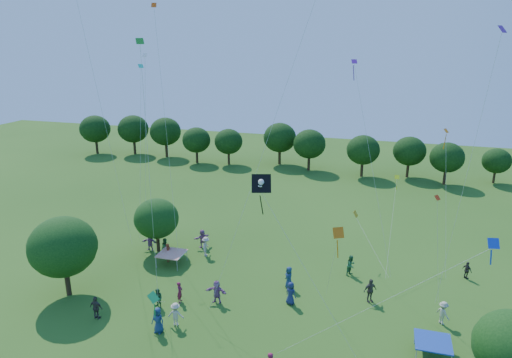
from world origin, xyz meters
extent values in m
cylinder|color=#422B19|center=(-15.47, 14.69, 0.97)|extent=(0.40, 0.40, 1.93)
ellipsoid|color=#194413|center=(-15.47, 14.69, 4.10)|extent=(5.09, 5.09, 4.58)
cylinder|color=#422B19|center=(-12.40, 23.55, 0.78)|extent=(0.32, 0.32, 1.56)
ellipsoid|color=#194413|center=(-12.40, 23.55, 3.31)|extent=(4.11, 4.11, 3.70)
cylinder|color=#422B19|center=(-41.12, 55.27, 1.08)|extent=(0.44, 0.44, 2.15)
ellipsoid|color=#13350F|center=(-41.12, 55.27, 4.35)|extent=(5.17, 5.17, 4.65)
cylinder|color=#422B19|center=(-34.66, 56.91, 1.09)|extent=(0.45, 0.45, 2.17)
ellipsoid|color=#13350F|center=(-34.66, 56.91, 4.39)|extent=(5.22, 5.22, 4.70)
cylinder|color=#422B19|center=(-28.36, 56.56, 1.08)|extent=(0.44, 0.44, 2.15)
ellipsoid|color=#13350F|center=(-28.36, 56.56, 4.35)|extent=(5.17, 5.17, 4.65)
cylinder|color=#422B19|center=(-21.78, 54.28, 0.93)|extent=(0.38, 0.38, 1.87)
ellipsoid|color=#13350F|center=(-21.78, 54.28, 3.77)|extent=(4.48, 4.48, 4.03)
cylinder|color=#422B19|center=(-16.56, 54.89, 0.92)|extent=(0.38, 0.38, 1.84)
ellipsoid|color=#13350F|center=(-16.56, 54.89, 3.72)|extent=(4.42, 4.42, 3.98)
cylinder|color=#422B19|center=(-8.83, 57.29, 1.07)|extent=(0.44, 0.44, 2.14)
ellipsoid|color=#13350F|center=(-8.83, 57.29, 4.33)|extent=(5.14, 5.14, 4.63)
cylinder|color=#422B19|center=(-3.73, 55.12, 1.01)|extent=(0.42, 0.42, 2.03)
ellipsoid|color=#13350F|center=(-3.73, 55.12, 4.09)|extent=(4.86, 4.86, 4.37)
cylinder|color=#422B19|center=(4.25, 54.00, 0.98)|extent=(0.40, 0.40, 1.96)
ellipsoid|color=#13350F|center=(4.25, 54.00, 3.96)|extent=(4.71, 4.71, 4.24)
cylinder|color=#422B19|center=(10.62, 55.53, 0.96)|extent=(0.39, 0.39, 1.91)
ellipsoid|color=#13350F|center=(10.62, 55.53, 3.87)|extent=(4.59, 4.59, 4.13)
cylinder|color=#422B19|center=(15.42, 53.36, 0.94)|extent=(0.39, 0.39, 1.89)
ellipsoid|color=#13350F|center=(15.42, 53.36, 3.82)|extent=(4.54, 4.54, 4.08)
cylinder|color=#422B19|center=(22.08, 55.90, 0.79)|extent=(0.33, 0.33, 1.58)
ellipsoid|color=#13350F|center=(22.08, 55.90, 3.20)|extent=(3.80, 3.80, 3.42)
cube|color=red|center=(-10.00, 21.51, 1.05)|extent=(2.20, 2.20, 0.08)
cylinder|color=#999999|center=(-11.00, 20.51, 0.55)|extent=(0.05, 0.05, 1.10)
cylinder|color=#999999|center=(-9.00, 20.51, 0.55)|extent=(0.05, 0.05, 1.10)
cylinder|color=#999999|center=(-11.00, 22.51, 0.55)|extent=(0.05, 0.05, 1.10)
cylinder|color=#999999|center=(-9.00, 22.51, 0.55)|extent=(0.05, 0.05, 1.10)
cube|color=#193CA3|center=(11.25, 14.97, 1.05)|extent=(2.20, 2.20, 0.08)
cylinder|color=#999999|center=(10.25, 13.97, 0.55)|extent=(0.05, 0.05, 1.10)
cylinder|color=#999999|center=(10.25, 15.97, 0.55)|extent=(0.05, 0.05, 1.10)
cylinder|color=#999999|center=(12.25, 15.97, 0.55)|extent=(0.05, 0.05, 1.10)
imported|color=navy|center=(-6.44, 12.33, 0.93)|extent=(0.96, 0.59, 1.86)
imported|color=#285A26|center=(-11.21, 22.76, 0.89)|extent=(0.62, 0.95, 1.79)
imported|color=beige|center=(-5.63, 13.37, 0.87)|extent=(1.19, 0.65, 1.74)
imported|color=#362F2B|center=(14.72, 26.15, 0.75)|extent=(0.90, 0.92, 1.51)
imported|color=#90548F|center=(-13.28, 23.57, 0.80)|extent=(1.52, 0.60, 1.60)
imported|color=navy|center=(0.82, 20.54, 0.91)|extent=(0.88, 1.02, 1.82)
imported|color=maroon|center=(-10.54, 22.01, 0.85)|extent=(0.42, 0.64, 1.69)
imported|color=#2B663C|center=(5.40, 24.06, 0.89)|extent=(0.86, 1.00, 1.79)
imported|color=#B9B594|center=(12.19, 18.80, 0.86)|extent=(1.11, 1.19, 1.73)
imported|color=#473E39|center=(7.15, 20.27, 0.95)|extent=(1.19, 1.08, 1.89)
imported|color=#9F5C8F|center=(-8.77, 25.56, 0.89)|extent=(1.46, 1.70, 1.79)
imported|color=navy|center=(1.46, 18.27, 0.90)|extent=(1.01, 0.81, 1.81)
imported|color=maroon|center=(-6.65, 16.18, 0.83)|extent=(0.48, 0.67, 1.66)
imported|color=#255732|center=(-7.86, 15.01, 0.77)|extent=(0.85, 0.64, 1.53)
imported|color=#C6B09E|center=(-7.71, 23.90, 0.93)|extent=(0.70, 1.27, 1.86)
imported|color=#403633|center=(-11.40, 12.51, 0.88)|extent=(1.05, 0.52, 1.75)
imported|color=#8D528A|center=(-3.95, 16.90, 0.91)|extent=(1.72, 0.68, 1.82)
cube|color=black|center=(1.11, 11.26, 11.65)|extent=(1.18, 0.85, 0.90)
cube|color=black|center=(1.11, 11.31, 10.39)|extent=(0.18, 0.26, 1.18)
sphere|color=white|center=(1.11, 11.20, 11.75)|extent=(0.33, 0.33, 0.33)
cylinder|color=white|center=(1.11, 11.20, 11.47)|extent=(0.24, 0.46, 0.31)
cylinder|color=white|center=(1.11, 11.20, 11.47)|extent=(0.24, 0.46, 0.31)
cylinder|color=beige|center=(3.94, 11.52, 6.25)|extent=(5.68, 0.54, 9.92)
cylinder|color=beige|center=(0.24, 16.12, 13.32)|extent=(7.25, 4.09, 24.05)
cube|color=#F6500E|center=(-10.87, 22.72, 21.68)|extent=(0.45, 0.33, 0.35)
cylinder|color=beige|center=(-10.07, 22.07, 11.41)|extent=(1.61, 1.33, 20.21)
cube|color=red|center=(10.77, 17.64, 9.64)|extent=(0.42, 0.44, 0.28)
cylinder|color=beige|center=(11.32, 18.42, 5.39)|extent=(1.12, 1.58, 8.19)
cube|color=#C6E414|center=(8.58, 29.91, 7.25)|extent=(0.42, 0.31, 0.31)
cube|color=#C6E414|center=(8.58, 29.96, 6.51)|extent=(0.19, 0.21, 0.97)
cylinder|color=beige|center=(8.40, 25.88, 4.19)|extent=(0.38, 8.06, 5.80)
cube|color=#198E43|center=(-4.86, 9.31, 4.74)|extent=(0.49, 0.67, 0.48)
cube|color=#198E43|center=(-4.86, 9.36, 3.80)|extent=(0.20, 0.23, 1.09)
cylinder|color=beige|center=(-5.81, 11.65, 2.89)|extent=(1.91, 4.69, 3.19)
cube|color=blue|center=(12.09, 8.15, 10.95)|extent=(0.50, 0.36, 0.38)
cube|color=blue|center=(12.09, 8.20, 10.28)|extent=(0.15, 0.18, 0.75)
cylinder|color=beige|center=(7.17, 9.51, 6.03)|extent=(9.86, 2.75, 9.47)
cube|color=#611687|center=(12.67, 15.82, 19.63)|extent=(0.55, 0.58, 0.37)
cylinder|color=beige|center=(12.15, 17.49, 10.36)|extent=(1.04, 3.36, 18.13)
cube|color=white|center=(-12.11, 22.99, 17.90)|extent=(0.38, 0.29, 0.28)
cylinder|color=beige|center=(-12.88, 23.29, 9.53)|extent=(1.57, 0.62, 16.45)
cube|color=#0CBD9C|center=(-14.63, 26.55, 16.81)|extent=(0.52, 0.53, 0.33)
cylinder|color=beige|center=(-14.34, 24.84, 8.96)|extent=(0.61, 3.45, 15.33)
cube|color=orange|center=(5.07, 14.56, 7.85)|extent=(0.75, 0.60, 0.61)
cube|color=orange|center=(5.07, 14.61, 6.74)|extent=(0.15, 0.30, 1.34)
cylinder|color=beige|center=(4.58, 16.40, 4.43)|extent=(1.00, 3.70, 6.27)
cube|color=orange|center=(11.98, 27.90, 12.04)|extent=(0.48, 0.52, 0.32)
cube|color=orange|center=(11.98, 27.95, 11.11)|extent=(0.13, 0.30, 1.29)
cylinder|color=beige|center=(12.36, 25.53, 6.58)|extent=(0.76, 4.74, 10.57)
cube|color=orange|center=(5.31, 27.29, 4.31)|extent=(0.44, 0.65, 0.53)
cylinder|color=beige|center=(6.88, 24.65, 2.68)|extent=(3.18, 5.30, 2.77)
cube|color=#177F1F|center=(-5.97, 11.78, 19.03)|extent=(0.51, 0.49, 0.33)
cylinder|color=beige|center=(-6.52, 12.72, 10.08)|extent=(1.12, 1.90, 17.56)
cylinder|color=beige|center=(-14.60, 20.41, 11.70)|extent=(1.28, 2.58, 20.80)
cube|color=#61199B|center=(4.52, 25.45, 17.49)|extent=(0.50, 0.43, 0.31)
cube|color=#61199B|center=(4.52, 25.50, 16.63)|extent=(0.17, 0.26, 1.17)
cylinder|color=beige|center=(6.57, 23.80, 9.31)|extent=(4.13, 3.33, 16.02)
camera|label=1|loc=(7.47, -11.38, 19.12)|focal=32.00mm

